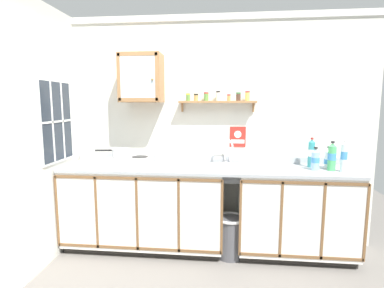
% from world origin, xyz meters
% --- Properties ---
extents(floor, '(6.15, 6.15, 0.00)m').
position_xyz_m(floor, '(0.00, 0.00, 0.00)').
color(floor, slate).
rests_on(floor, ground).
extents(back_wall, '(3.75, 0.07, 2.62)m').
position_xyz_m(back_wall, '(0.00, 0.69, 1.32)').
color(back_wall, silver).
rests_on(back_wall, ground).
extents(side_wall_left, '(0.05, 3.46, 2.62)m').
position_xyz_m(side_wall_left, '(-1.60, -0.27, 1.31)').
color(side_wall_left, silver).
rests_on(side_wall_left, ground).
extents(lower_cabinet_run, '(1.76, 0.58, 0.92)m').
position_xyz_m(lower_cabinet_run, '(-0.69, 0.38, 0.46)').
color(lower_cabinet_run, black).
rests_on(lower_cabinet_run, ground).
extents(lower_cabinet_run_right, '(1.21, 0.58, 0.92)m').
position_xyz_m(lower_cabinet_run_right, '(0.96, 0.38, 0.46)').
color(lower_cabinet_run_right, black).
rests_on(lower_cabinet_run_right, ground).
extents(countertop, '(3.11, 0.60, 0.03)m').
position_xyz_m(countertop, '(0.00, 0.37, 0.93)').
color(countertop, '#9EA3A8').
rests_on(countertop, lower_cabinet_run).
extents(backsplash, '(3.11, 0.02, 0.08)m').
position_xyz_m(backsplash, '(0.00, 0.65, 0.99)').
color(backsplash, '#9EA3A8').
rests_on(backsplash, countertop).
extents(sink, '(0.48, 0.46, 0.43)m').
position_xyz_m(sink, '(0.20, 0.42, 0.93)').
color(sink, silver).
rests_on(sink, countertop).
extents(hot_plate_stove, '(0.45, 0.33, 0.09)m').
position_xyz_m(hot_plate_stove, '(-0.85, 0.40, 0.99)').
color(hot_plate_stove, silver).
rests_on(hot_plate_stove, countertop).
extents(saucepan, '(0.39, 0.21, 0.09)m').
position_xyz_m(saucepan, '(-0.96, 0.43, 1.09)').
color(saucepan, silver).
rests_on(saucepan, hot_plate_stove).
extents(bottle_water_blue_0, '(0.08, 0.08, 0.24)m').
position_xyz_m(bottle_water_blue_0, '(1.13, 0.34, 1.06)').
color(bottle_water_blue_0, '#8CB7E0').
rests_on(bottle_water_blue_0, countertop).
extents(bottle_opaque_white_1, '(0.09, 0.09, 0.24)m').
position_xyz_m(bottle_opaque_white_1, '(1.30, 0.46, 1.05)').
color(bottle_opaque_white_1, white).
rests_on(bottle_opaque_white_1, countertop).
extents(bottle_detergent_teal_2, '(0.07, 0.07, 0.32)m').
position_xyz_m(bottle_detergent_teal_2, '(1.13, 0.49, 1.10)').
color(bottle_detergent_teal_2, teal).
rests_on(bottle_detergent_teal_2, countertop).
extents(bottle_water_clear_3, '(0.06, 0.06, 0.33)m').
position_xyz_m(bottle_water_clear_3, '(1.39, 0.30, 1.11)').
color(bottle_water_clear_3, silver).
rests_on(bottle_water_clear_3, countertop).
extents(bottle_soda_green_4, '(0.08, 0.08, 0.30)m').
position_xyz_m(bottle_soda_green_4, '(1.29, 0.35, 1.09)').
color(bottle_soda_green_4, '#4CB266').
rests_on(bottle_soda_green_4, countertop).
extents(mug, '(0.12, 0.09, 0.09)m').
position_xyz_m(mug, '(-0.11, 0.32, 0.99)').
color(mug, white).
rests_on(mug, countertop).
extents(wall_cabinet, '(0.46, 0.32, 0.53)m').
position_xyz_m(wall_cabinet, '(-0.73, 0.51, 1.91)').
color(wall_cabinet, '#996B42').
extents(spice_shelf, '(0.87, 0.14, 0.23)m').
position_xyz_m(spice_shelf, '(0.12, 0.59, 1.67)').
color(spice_shelf, '#996B42').
extents(warning_sign, '(0.18, 0.01, 0.24)m').
position_xyz_m(warning_sign, '(0.35, 0.66, 1.25)').
color(warning_sign, '#B2261E').
extents(window, '(0.03, 0.59, 0.87)m').
position_xyz_m(window, '(-1.57, 0.21, 1.44)').
color(window, '#262D38').
extents(trash_bin, '(0.32, 0.32, 0.44)m').
position_xyz_m(trash_bin, '(0.28, 0.27, 0.23)').
color(trash_bin, '#4C4C51').
rests_on(trash_bin, ground).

